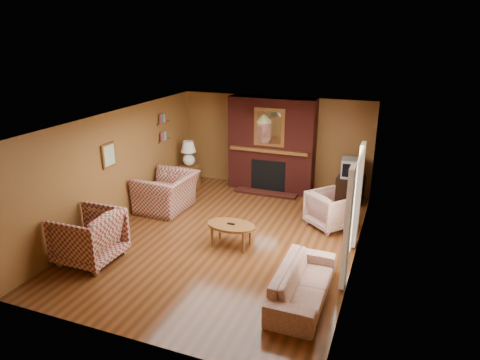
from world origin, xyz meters
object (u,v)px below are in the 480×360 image
at_px(plaid_armchair, 89,236).
at_px(floral_armchair, 331,210).
at_px(side_table, 189,176).
at_px(tv_stand, 350,190).
at_px(crt_tv, 352,168).
at_px(fireplace, 271,146).
at_px(coffee_table, 231,227).
at_px(table_lamp, 189,152).
at_px(plaid_loveseat, 167,192).
at_px(floral_sofa, 303,283).

bearing_deg(plaid_armchair, floral_armchair, 128.26).
height_order(side_table, tv_stand, tv_stand).
relative_size(tv_stand, crt_tv, 1.24).
xyz_separation_m(fireplace, floral_armchair, (1.85, -1.72, -0.80)).
distance_m(coffee_table, side_table, 3.58).
relative_size(plaid_armchair, coffee_table, 1.09).
distance_m(coffee_table, tv_stand, 3.59).
xyz_separation_m(coffee_table, side_table, (-2.32, 2.73, -0.11)).
bearing_deg(fireplace, floral_armchair, -42.84).
xyz_separation_m(plaid_armchair, table_lamp, (-0.15, 4.16, 0.47)).
relative_size(plaid_loveseat, coffee_table, 1.37).
bearing_deg(floral_sofa, fireplace, 22.81).
relative_size(floral_sofa, crt_tv, 3.53).
distance_m(floral_sofa, side_table, 5.63).
bearing_deg(floral_sofa, table_lamp, 45.19).
bearing_deg(crt_tv, coffee_table, -120.79).
bearing_deg(table_lamp, fireplace, 14.29).
height_order(floral_sofa, tv_stand, tv_stand).
bearing_deg(tv_stand, table_lamp, -170.18).
distance_m(floral_sofa, tv_stand, 4.31).
height_order(plaid_loveseat, floral_armchair, plaid_loveseat).
distance_m(fireplace, plaid_loveseat, 2.93).
distance_m(floral_armchair, side_table, 4.13).
xyz_separation_m(fireplace, coffee_table, (0.22, -3.27, -0.78)).
bearing_deg(table_lamp, coffee_table, -49.75).
xyz_separation_m(fireplace, plaid_armchair, (-1.95, -4.70, -0.71)).
xyz_separation_m(plaid_armchair, floral_armchair, (3.80, 2.98, -0.09)).
xyz_separation_m(floral_armchair, table_lamp, (-3.95, 1.19, 0.55)).
xyz_separation_m(plaid_loveseat, side_table, (-0.25, 1.60, -0.14)).
bearing_deg(floral_sofa, coffee_table, 53.93).
relative_size(side_table, crt_tv, 1.08).
bearing_deg(fireplace, table_lamp, -165.71).
bearing_deg(floral_armchair, side_table, 23.68).
relative_size(plaid_loveseat, crt_tv, 2.47).
bearing_deg(fireplace, floral_sofa, -67.07).
height_order(floral_sofa, side_table, side_table).
xyz_separation_m(plaid_loveseat, plaid_armchair, (-0.10, -2.56, 0.05)).
bearing_deg(side_table, plaid_armchair, -87.94).
bearing_deg(table_lamp, side_table, 0.00).
bearing_deg(tv_stand, coffee_table, -115.74).
bearing_deg(crt_tv, plaid_armchair, -131.59).
bearing_deg(table_lamp, crt_tv, 4.74).
bearing_deg(plaid_armchair, crt_tv, 138.62).
relative_size(fireplace, table_lamp, 3.64).
xyz_separation_m(side_table, tv_stand, (4.15, 0.35, 0.04)).
bearing_deg(plaid_armchair, side_table, -177.72).
bearing_deg(floral_sofa, crt_tv, -2.12).
height_order(plaid_armchair, floral_sofa, plaid_armchair).
bearing_deg(floral_armchair, plaid_loveseat, 46.78).
bearing_deg(floral_armchair, tv_stand, -56.87).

